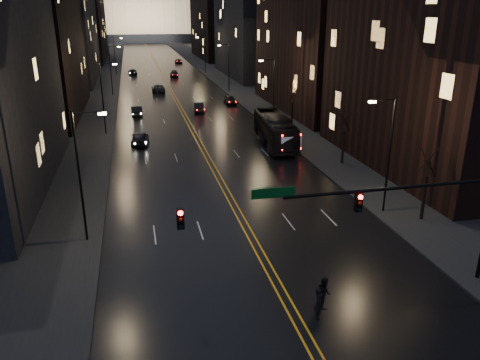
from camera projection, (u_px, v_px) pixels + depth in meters
ground at (289, 305)px, 24.82m from camera, size 900.00×900.00×0.00m
road at (155, 62)px, 144.09m from camera, size 20.00×320.00×0.02m
sidewalk_left at (108, 63)px, 141.16m from camera, size 8.00×320.00×0.16m
sidewalk_right at (200, 61)px, 146.97m from camera, size 8.00×320.00×0.16m
center_line at (155, 62)px, 144.08m from camera, size 0.62×320.00×0.01m
building_left_mid at (27, 17)px, 65.25m from camera, size 12.00×30.00×28.00m
building_left_far at (64, 35)px, 101.47m from camera, size 12.00×34.00×20.00m
building_left_dist at (83, 21)px, 144.83m from camera, size 12.00×40.00×24.00m
building_right_near at (440, 42)px, 43.46m from camera, size 12.00×26.00×24.00m
building_right_mid at (252, 19)px, 109.18m from camera, size 12.00×34.00×26.00m
building_right_dist at (216, 24)px, 153.89m from camera, size 12.00×40.00×22.00m
capitol at (141, 7)px, 248.37m from camera, size 90.00×50.00×58.50m
traffic_signal at (400, 207)px, 24.31m from camera, size 17.29×0.45×7.00m
streetlamp_right_near at (388, 150)px, 34.52m from camera, size 2.13×0.25×9.00m
streetlamp_left_near at (82, 170)px, 30.02m from camera, size 2.13×0.25×9.00m
streetlamp_right_mid at (272, 88)px, 62.04m from camera, size 2.13×0.25×9.00m
streetlamp_left_mid at (104, 94)px, 57.55m from camera, size 2.13×0.25×9.00m
streetlamp_right_far at (228, 65)px, 89.56m from camera, size 2.13×0.25×9.00m
streetlamp_left_far at (112, 68)px, 85.07m from camera, size 2.13×0.25×9.00m
streetlamp_right_dist at (204, 52)px, 117.09m from camera, size 2.13×0.25×9.00m
streetlamp_left_dist at (115, 54)px, 112.60m from camera, size 2.13×0.25×9.00m
tree_right_near at (429, 163)px, 33.32m from camera, size 2.40×2.40×6.65m
tree_right_mid at (345, 121)px, 46.17m from camera, size 2.40×2.40×6.65m
tree_right_far at (293, 94)px, 60.85m from camera, size 2.40×2.40×6.65m
bus at (275, 130)px, 54.36m from camera, size 3.96×12.68×3.47m
oncoming_car_a at (140, 138)px, 54.67m from camera, size 2.35×4.78×1.57m
oncoming_car_b at (136, 111)px, 69.80m from camera, size 1.74×4.54×1.48m
oncoming_car_c at (158, 88)px, 90.51m from camera, size 2.49×5.24×1.45m
oncoming_car_d at (133, 72)px, 115.28m from camera, size 2.26×4.89×1.38m
receding_car_a at (199, 107)px, 72.54m from camera, size 1.93×4.38×1.40m
receding_car_b at (230, 100)px, 78.51m from camera, size 1.92×4.44×1.49m
receding_car_c at (174, 74)px, 110.94m from camera, size 2.30×4.94×1.40m
receding_car_d at (178, 61)px, 140.74m from camera, size 2.32×4.58×1.24m
pedestrian_a at (318, 303)px, 23.50m from camera, size 0.49×0.68×1.77m
pedestrian_b at (324, 292)px, 24.47m from camera, size 0.51×0.87×1.73m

